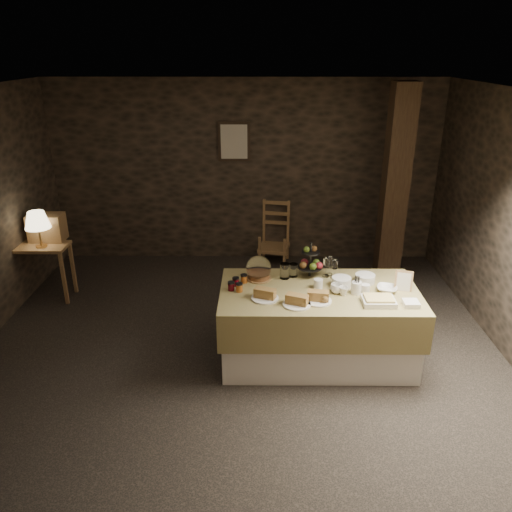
{
  "coord_description": "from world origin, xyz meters",
  "views": [
    {
      "loc": [
        0.2,
        -4.56,
        2.97
      ],
      "look_at": [
        0.17,
        0.2,
        0.97
      ],
      "focal_mm": 35.0,
      "sensor_mm": 36.0,
      "label": 1
    }
  ],
  "objects_px": {
    "console_table": "(41,255)",
    "table_lamp": "(37,220)",
    "fruit_stand": "(311,263)",
    "wine_rack": "(47,227)",
    "timber_column": "(395,188)",
    "chair": "(274,235)",
    "buffet_table": "(318,319)"
  },
  "relations": [
    {
      "from": "console_table",
      "to": "fruit_stand",
      "type": "xyz_separation_m",
      "value": [
        3.24,
        -0.97,
        0.32
      ]
    },
    {
      "from": "timber_column",
      "to": "console_table",
      "type": "bearing_deg",
      "value": -172.84
    },
    {
      "from": "buffet_table",
      "to": "timber_column",
      "type": "distance_m",
      "value": 2.35
    },
    {
      "from": "wine_rack",
      "to": "buffet_table",
      "type": "bearing_deg",
      "value": -24.59
    },
    {
      "from": "wine_rack",
      "to": "timber_column",
      "type": "xyz_separation_m",
      "value": [
        4.39,
        0.38,
        0.41
      ]
    },
    {
      "from": "buffet_table",
      "to": "fruit_stand",
      "type": "height_order",
      "value": "fruit_stand"
    },
    {
      "from": "buffet_table",
      "to": "wine_rack",
      "type": "xyz_separation_m",
      "value": [
        -3.25,
        1.49,
        0.45
      ]
    },
    {
      "from": "table_lamp",
      "to": "timber_column",
      "type": "bearing_deg",
      "value": 7.88
    },
    {
      "from": "wine_rack",
      "to": "chair",
      "type": "bearing_deg",
      "value": 19.98
    },
    {
      "from": "fruit_stand",
      "to": "table_lamp",
      "type": "bearing_deg",
      "value": 163.82
    },
    {
      "from": "wine_rack",
      "to": "timber_column",
      "type": "height_order",
      "value": "timber_column"
    },
    {
      "from": "timber_column",
      "to": "fruit_stand",
      "type": "height_order",
      "value": "timber_column"
    },
    {
      "from": "console_table",
      "to": "table_lamp",
      "type": "xyz_separation_m",
      "value": [
        0.05,
        -0.05,
        0.47
      ]
    },
    {
      "from": "chair",
      "to": "timber_column",
      "type": "bearing_deg",
      "value": -12.67
    },
    {
      "from": "table_lamp",
      "to": "chair",
      "type": "bearing_deg",
      "value": 23.92
    },
    {
      "from": "buffet_table",
      "to": "fruit_stand",
      "type": "bearing_deg",
      "value": 100.21
    },
    {
      "from": "buffet_table",
      "to": "console_table",
      "type": "distance_m",
      "value": 3.55
    },
    {
      "from": "table_lamp",
      "to": "fruit_stand",
      "type": "relative_size",
      "value": 1.21
    },
    {
      "from": "buffet_table",
      "to": "wine_rack",
      "type": "distance_m",
      "value": 3.6
    },
    {
      "from": "console_table",
      "to": "timber_column",
      "type": "bearing_deg",
      "value": 7.16
    },
    {
      "from": "console_table",
      "to": "timber_column",
      "type": "distance_m",
      "value": 4.53
    },
    {
      "from": "buffet_table",
      "to": "table_lamp",
      "type": "relative_size",
      "value": 4.33
    },
    {
      "from": "timber_column",
      "to": "fruit_stand",
      "type": "relative_size",
      "value": 6.98
    },
    {
      "from": "timber_column",
      "to": "fruit_stand",
      "type": "distance_m",
      "value": 1.99
    },
    {
      "from": "console_table",
      "to": "fruit_stand",
      "type": "relative_size",
      "value": 1.93
    },
    {
      "from": "buffet_table",
      "to": "console_table",
      "type": "relative_size",
      "value": 2.71
    },
    {
      "from": "console_table",
      "to": "wine_rack",
      "type": "bearing_deg",
      "value": 74.48
    },
    {
      "from": "chair",
      "to": "timber_column",
      "type": "relative_size",
      "value": 0.27
    },
    {
      "from": "wine_rack",
      "to": "chair",
      "type": "xyz_separation_m",
      "value": [
        2.87,
        1.04,
        -0.49
      ]
    },
    {
      "from": "chair",
      "to": "fruit_stand",
      "type": "relative_size",
      "value": 1.9
    },
    {
      "from": "table_lamp",
      "to": "fruit_stand",
      "type": "xyz_separation_m",
      "value": [
        3.19,
        -0.92,
        -0.14
      ]
    },
    {
      "from": "wine_rack",
      "to": "chair",
      "type": "height_order",
      "value": "wine_rack"
    }
  ]
}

